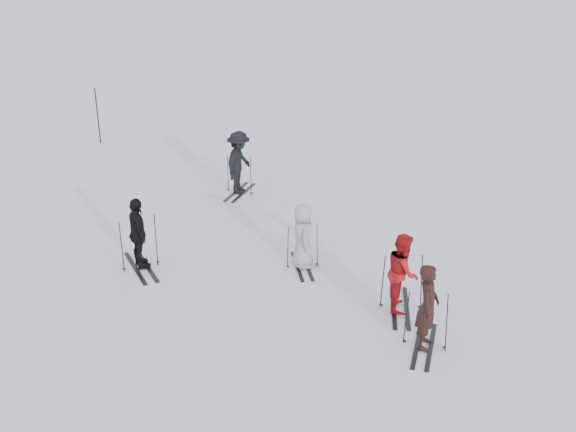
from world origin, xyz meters
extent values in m
plane|color=silver|center=(0.00, 0.00, 0.00)|extent=(120.00, 120.00, 0.00)
imported|color=black|center=(1.95, -3.46, 0.89)|extent=(0.66, 0.77, 1.77)
imported|color=#A51217|center=(1.94, -1.99, 0.86)|extent=(0.85, 0.98, 1.73)
imported|color=#989EA1|center=(0.21, 0.22, 0.79)|extent=(0.52, 0.78, 1.58)
imported|color=black|center=(-3.59, 0.82, 0.87)|extent=(0.69, 1.10, 1.75)
imported|color=black|center=(-0.75, 5.13, 0.93)|extent=(1.22, 1.39, 1.87)
cylinder|color=black|center=(-5.15, 10.65, 1.01)|extent=(0.04, 0.04, 2.01)
camera|label=1|loc=(-2.71, -14.74, 8.16)|focal=45.00mm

